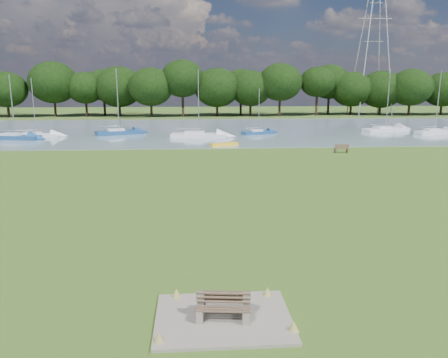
{
  "coord_description": "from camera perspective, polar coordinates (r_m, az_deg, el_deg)",
  "views": [
    {
      "loc": [
        -0.87,
        -26.29,
        7.21
      ],
      "look_at": [
        0.89,
        -2.0,
        1.83
      ],
      "focal_mm": 35.0,
      "sensor_mm": 36.0,
      "label": 1
    }
  ],
  "objects": [
    {
      "name": "kayak",
      "position": [
        50.9,
        0.04,
        4.56
      ],
      "size": [
        3.39,
        1.99,
        0.33
      ],
      "primitive_type": "cube",
      "rotation": [
        0.0,
        0.0,
        0.39
      ],
      "color": "yellow",
      "rests_on": "river"
    },
    {
      "name": "riverbank_bench",
      "position": [
        47.53,
        15.09,
        3.87
      ],
      "size": [
        1.52,
        0.51,
        0.93
      ],
      "rotation": [
        0.0,
        0.0,
        0.04
      ],
      "color": "brown",
      "rests_on": "ground"
    },
    {
      "name": "concrete_pad",
      "position": [
        14.24,
        -0.08,
        -17.7
      ],
      "size": [
        4.2,
        3.2,
        0.1
      ],
      "primitive_type": "cube",
      "color": "gray",
      "rests_on": "ground"
    },
    {
      "name": "bench_pair",
      "position": [
        14.04,
        -0.08,
        -16.23
      ],
      "size": [
        1.78,
        1.18,
        0.9
      ],
      "rotation": [
        0.0,
        0.0,
        -0.12
      ],
      "color": "gray",
      "rests_on": "concrete_pad"
    },
    {
      "name": "sailboat_2",
      "position": [
        63.71,
        -13.59,
        6.13
      ],
      "size": [
        6.62,
        4.32,
        9.06
      ],
      "rotation": [
        0.0,
        0.0,
        0.43
      ],
      "color": "navy",
      "rests_on": "river"
    },
    {
      "name": "sailboat_5",
      "position": [
        62.8,
        -25.67,
        5.13
      ],
      "size": [
        6.72,
        3.37,
        8.17
      ],
      "rotation": [
        0.0,
        0.0,
        -0.25
      ],
      "color": "navy",
      "rests_on": "river"
    },
    {
      "name": "sailboat_4",
      "position": [
        58.71,
        -3.38,
        5.91
      ],
      "size": [
        7.64,
        3.04,
        8.93
      ],
      "rotation": [
        0.0,
        0.0,
        -0.13
      ],
      "color": "silver",
      "rests_on": "river"
    },
    {
      "name": "sailboat_3",
      "position": [
        69.46,
        25.82,
        5.7
      ],
      "size": [
        6.29,
        3.21,
        8.93
      ],
      "rotation": [
        0.0,
        0.0,
        0.26
      ],
      "color": "silver",
      "rests_on": "river"
    },
    {
      "name": "sailboat_0",
      "position": [
        62.68,
        4.49,
        6.22
      ],
      "size": [
        4.98,
        2.96,
        6.38
      ],
      "rotation": [
        0.0,
        0.0,
        0.36
      ],
      "color": "navy",
      "rests_on": "river"
    },
    {
      "name": "sailboat_7",
      "position": [
        64.37,
        -23.39,
        5.4
      ],
      "size": [
        6.29,
        1.78,
        7.78
      ],
      "rotation": [
        0.0,
        0.0,
        0.0
      ],
      "color": "silver",
      "rests_on": "river"
    },
    {
      "name": "pylon",
      "position": [
        105.03,
        19.18,
        19.4
      ],
      "size": [
        7.41,
        5.2,
        33.7
      ],
      "color": "#A3A3A4",
      "rests_on": "far_bank"
    },
    {
      "name": "river",
      "position": [
        68.67,
        -3.41,
        6.41
      ],
      "size": [
        220.0,
        40.0,
        0.1
      ],
      "primitive_type": "cube",
      "color": "gray",
      "rests_on": "ground"
    },
    {
      "name": "tree_line",
      "position": [
        94.73,
        1.47,
        12.38
      ],
      "size": [
        159.71,
        9.92,
        12.0
      ],
      "color": "black",
      "rests_on": "far_bank"
    },
    {
      "name": "far_bank",
      "position": [
        98.55,
        -3.66,
        8.23
      ],
      "size": [
        220.0,
        20.0,
        0.4
      ],
      "primitive_type": "cube",
      "color": "#4C6626",
      "rests_on": "ground"
    },
    {
      "name": "sailboat_6",
      "position": [
        70.47,
        20.32,
        6.24
      ],
      "size": [
        7.58,
        4.03,
        9.27
      ],
      "rotation": [
        0.0,
        0.0,
        0.29
      ],
      "color": "silver",
      "rests_on": "river"
    },
    {
      "name": "ground",
      "position": [
        27.27,
        -2.17,
        -2.88
      ],
      "size": [
        220.0,
        220.0,
        0.0
      ],
      "primitive_type": "plane",
      "color": "#526822"
    }
  ]
}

